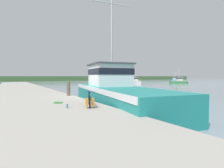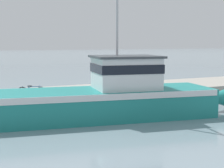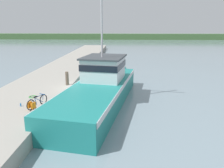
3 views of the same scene
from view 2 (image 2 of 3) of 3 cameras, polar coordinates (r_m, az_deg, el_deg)
The scene contains 7 objects.
ground_plane at distance 21.09m, azimuth 0.65°, elevation -4.39°, with size 320.00×320.00×0.00m, color gray.
dock_pier at distance 24.41m, azimuth -3.33°, elevation -1.83°, with size 5.57×80.00×0.85m, color #A39E93.
fishing_boat_main at distance 18.88m, azimuth -0.44°, elevation -1.95°, with size 5.72×15.32×9.69m.
bicycle_touring at distance 21.16m, azimuth -13.65°, elevation -1.31°, with size 0.82×1.64×0.72m.
mooring_post at distance 22.35m, azimuth 0.41°, elevation -0.08°, with size 0.27×0.27×1.13m, color brown.
hose_coil at distance 22.70m, azimuth -9.13°, elevation -1.43°, with size 0.51×0.51×0.05m, color green.
water_bottle_by_bike at distance 22.26m, azimuth -13.61°, elevation -1.52°, with size 0.08×0.08×0.19m, color blue.
Camera 2 is at (18.49, -9.24, 4.15)m, focal length 55.00 mm.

